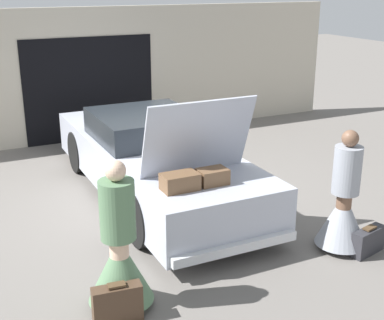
% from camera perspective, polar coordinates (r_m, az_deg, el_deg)
% --- Properties ---
extents(ground_plane, '(40.00, 40.00, 0.00)m').
position_cam_1_polar(ground_plane, '(8.77, -4.10, -3.64)').
color(ground_plane, slate).
extents(garage_wall_back, '(12.00, 0.14, 2.80)m').
position_cam_1_polar(garage_wall_back, '(11.70, -10.99, 8.86)').
color(garage_wall_back, beige).
rests_on(garage_wall_back, ground_plane).
extents(car, '(1.82, 5.29, 1.91)m').
position_cam_1_polar(car, '(8.57, -4.24, 0.12)').
color(car, '#B2B7C6').
rests_on(car, ground_plane).
extents(person_left, '(0.70, 0.70, 1.65)m').
position_cam_1_polar(person_left, '(5.72, -7.73, -10.21)').
color(person_left, beige).
rests_on(person_left, ground_plane).
extents(person_right, '(0.66, 0.66, 1.60)m').
position_cam_1_polar(person_right, '(7.09, 15.84, -4.99)').
color(person_right, brown).
rests_on(person_right, ground_plane).
extents(suitcase_beside_left_person, '(0.52, 0.22, 0.43)m').
position_cam_1_polar(suitcase_beside_left_person, '(5.68, -7.96, -14.94)').
color(suitcase_beside_left_person, '#473323').
rests_on(suitcase_beside_left_person, ground_plane).
extents(suitcase_beside_right_person, '(0.55, 0.28, 0.37)m').
position_cam_1_polar(suitcase_beside_right_person, '(7.23, 18.28, -8.22)').
color(suitcase_beside_right_person, '#2D2D33').
rests_on(suitcase_beside_right_person, ground_plane).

